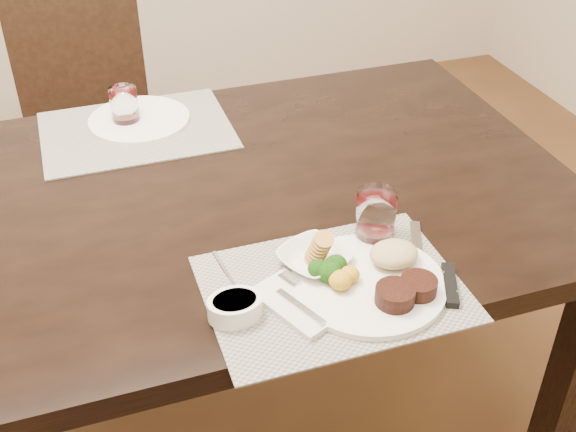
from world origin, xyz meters
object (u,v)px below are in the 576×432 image
object	(u,v)px
dinner_plate	(376,279)
far_plate	(139,120)
steak_knife	(441,275)
chair_far	(90,118)
wine_glass_near	(376,219)
cracker_bowl	(315,258)

from	to	relation	value
dinner_plate	far_plate	xyz separation A→B (m)	(-0.31, 0.77, -0.01)
dinner_plate	steak_knife	size ratio (longest dim) A/B	1.08
far_plate	chair_far	bearing A→B (deg)	100.52
chair_far	dinner_plate	world-z (taller)	chair_far
dinner_plate	wine_glass_near	distance (m)	0.15
chair_far	wine_glass_near	world-z (taller)	chair_far
steak_knife	wine_glass_near	world-z (taller)	wine_glass_near
cracker_bowl	far_plate	distance (m)	0.71
chair_far	dinner_plate	bearing A→B (deg)	-72.89
chair_far	dinner_plate	xyz separation A→B (m)	(0.41, -1.33, 0.27)
steak_knife	wine_glass_near	bearing A→B (deg)	138.38
dinner_plate	cracker_bowl	world-z (taller)	cracker_bowl
chair_far	cracker_bowl	xyz separation A→B (m)	(0.32, -1.24, 0.27)
dinner_plate	cracker_bowl	size ratio (longest dim) A/B	1.69
steak_knife	far_plate	size ratio (longest dim) A/B	1.04
far_plate	cracker_bowl	bearing A→B (deg)	-72.07
wine_glass_near	far_plate	distance (m)	0.74
chair_far	far_plate	bearing A→B (deg)	-79.48
dinner_plate	far_plate	distance (m)	0.83
far_plate	wine_glass_near	bearing A→B (deg)	-60.52
steak_knife	far_plate	world-z (taller)	steak_knife
chair_far	cracker_bowl	size ratio (longest dim) A/B	5.37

